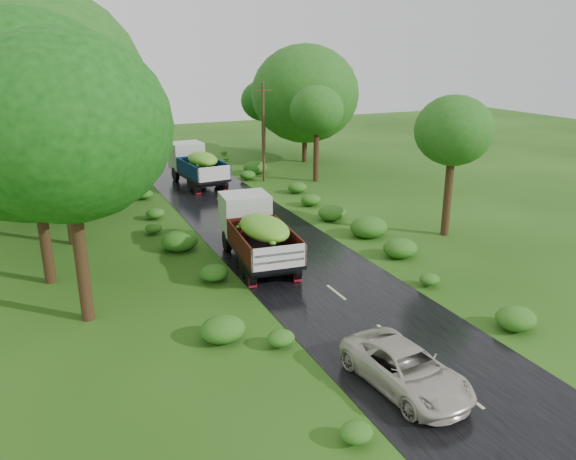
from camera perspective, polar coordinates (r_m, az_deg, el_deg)
ground at (r=20.94m, az=10.28°, el=-10.44°), size 120.00×120.00×0.00m
road at (r=24.76m, az=3.80°, el=-5.47°), size 6.50×80.00×0.02m
road_lines at (r=25.57m, az=2.76°, el=-4.63°), size 0.12×69.60×0.00m
truck_near at (r=26.78m, az=-3.29°, el=0.07°), size 3.03×6.98×2.85m
truck_far at (r=42.69m, az=-9.35°, el=6.73°), size 2.98×7.00×2.87m
car at (r=17.82m, az=11.89°, el=-13.62°), size 2.52×4.73×1.27m
utility_pole at (r=42.85m, az=-2.52°, el=9.96°), size 1.29×0.23×7.39m
trees_left at (r=36.90m, az=-24.07°, el=11.91°), size 6.42×33.56×9.90m
trees_right at (r=46.88m, az=2.56°, el=12.85°), size 6.10×31.78×7.92m
shrubs at (r=32.36m, az=-3.62°, el=0.94°), size 11.90×44.00×0.70m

